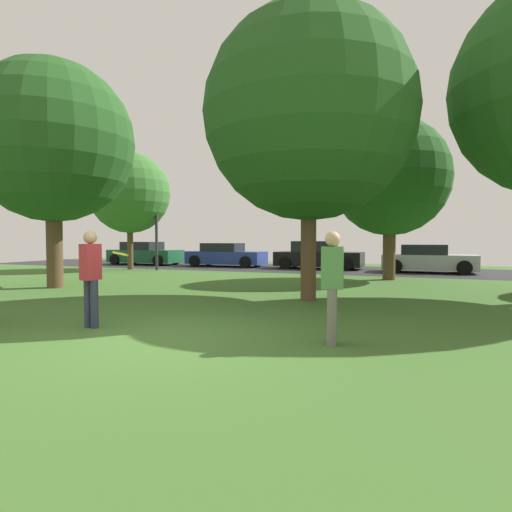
% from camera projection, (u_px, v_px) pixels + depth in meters
% --- Properties ---
extents(ground_plane, '(44.00, 44.00, 0.00)m').
position_uv_depth(ground_plane, '(163.00, 339.00, 6.77)').
color(ground_plane, '#3D6628').
extents(road_strip, '(44.00, 6.40, 0.01)m').
position_uv_depth(road_strip, '(345.00, 270.00, 21.59)').
color(road_strip, '#28282B').
rests_on(road_strip, ground_plane).
extents(maple_tree_near, '(5.16, 5.16, 7.29)m').
position_uv_depth(maple_tree_near, '(52.00, 142.00, 13.63)').
color(maple_tree_near, brown).
rests_on(maple_tree_near, ground_plane).
extents(oak_tree_right, '(4.14, 4.14, 6.02)m').
position_uv_depth(oak_tree_right, '(130.00, 193.00, 21.85)').
color(oak_tree_right, brown).
rests_on(oak_tree_right, ground_plane).
extents(maple_tree_far, '(4.52, 4.52, 6.23)m').
position_uv_depth(maple_tree_far, '(390.00, 177.00, 16.30)').
color(maple_tree_far, brown).
rests_on(maple_tree_far, ground_plane).
extents(oak_tree_left, '(5.40, 5.40, 7.45)m').
position_uv_depth(oak_tree_left, '(309.00, 115.00, 10.78)').
color(oak_tree_left, brown).
rests_on(oak_tree_left, ground_plane).
extents(person_catcher, '(0.35, 0.30, 1.71)m').
position_uv_depth(person_catcher, '(332.00, 282.00, 6.35)').
color(person_catcher, slate).
rests_on(person_catcher, ground_plane).
extents(person_walking, '(0.30, 0.34, 1.74)m').
position_uv_depth(person_walking, '(91.00, 274.00, 7.57)').
color(person_walking, '#2D334C').
rests_on(person_walking, ground_plane).
extents(frisbee_disc, '(0.38, 0.38, 0.09)m').
position_uv_depth(frisbee_disc, '(120.00, 254.00, 7.24)').
color(frisbee_disc, yellow).
extents(parked_car_green, '(4.47, 2.05, 1.40)m').
position_uv_depth(parked_car_green, '(145.00, 254.00, 26.05)').
color(parked_car_green, '#195633').
rests_on(parked_car_green, ground_plane).
extents(parked_car_blue, '(4.50, 1.92, 1.34)m').
position_uv_depth(parked_car_blue, '(225.00, 256.00, 24.30)').
color(parked_car_blue, '#233893').
rests_on(parked_car_blue, ground_plane).
extents(parked_car_black, '(4.52, 2.02, 1.46)m').
position_uv_depth(parked_car_black, '(318.00, 256.00, 22.40)').
color(parked_car_black, black).
rests_on(parked_car_black, ground_plane).
extents(parked_car_silver, '(4.12, 1.98, 1.31)m').
position_uv_depth(parked_car_silver, '(428.00, 260.00, 19.85)').
color(parked_car_silver, '#B7B7BC').
rests_on(parked_car_silver, ground_plane).
extents(street_lamp_post, '(0.14, 0.14, 4.50)m').
position_uv_depth(street_lamp_post, '(156.00, 226.00, 21.26)').
color(street_lamp_post, '#2D2D33').
rests_on(street_lamp_post, ground_plane).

